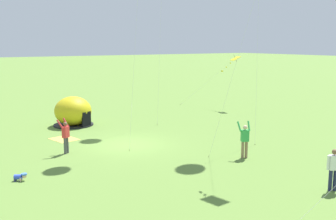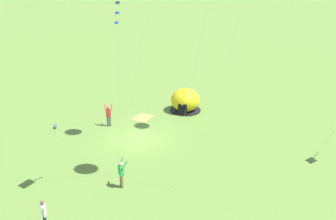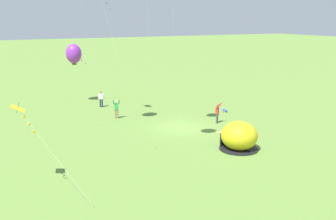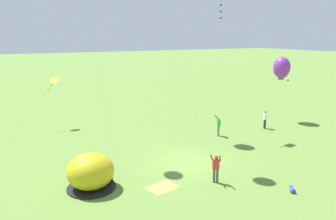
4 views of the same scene
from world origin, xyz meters
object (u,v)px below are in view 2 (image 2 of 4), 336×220
Objects in this scene: person_flying_kite at (109,115)px; person_far_back at (121,173)px; popup_tent at (185,100)px; toddler_crawling at (56,126)px; person_near_tent at (44,213)px.

person_flying_kite and person_far_back have the same top height.
popup_tent reaches higher than toddler_crawling.
person_far_back reaches higher than person_near_tent.
person_flying_kite is 9.46m from person_far_back.
toddler_crawling is at bearing -127.61° from person_near_tent.
person_far_back is at bearing 177.70° from person_near_tent.
person_flying_kite is at bearing 135.51° from toddler_crawling.
person_far_back reaches higher than toddler_crawling.
popup_tent is at bearing 149.54° from toddler_crawling.
person_flying_kite is (6.80, -2.78, 0.00)m from popup_tent.
person_near_tent is 0.91× the size of person_far_back.
popup_tent is at bearing 157.79° from person_flying_kite.
toddler_crawling is at bearing -44.49° from person_flying_kite.
person_flying_kite is at bearing -146.64° from person_near_tent.
person_near_tent is at bearing -2.30° from person_far_back.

